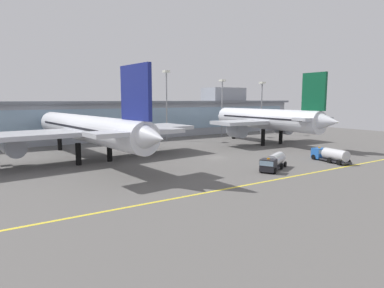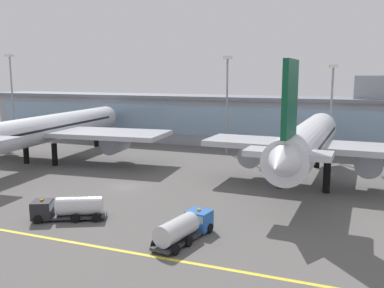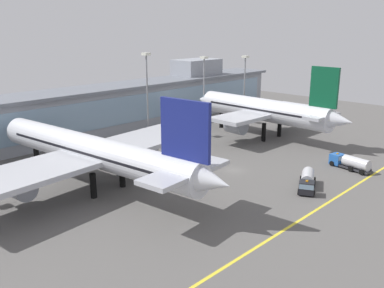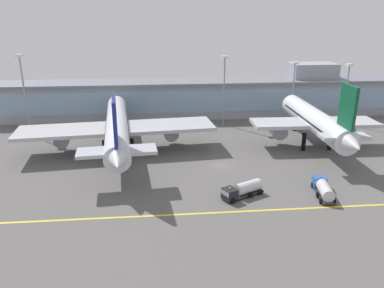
{
  "view_description": "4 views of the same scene",
  "coord_description": "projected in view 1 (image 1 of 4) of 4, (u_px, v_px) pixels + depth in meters",
  "views": [
    {
      "loc": [
        -45.28,
        -59.53,
        13.18
      ],
      "look_at": [
        -3.91,
        3.85,
        3.03
      ],
      "focal_mm": 31.25,
      "sensor_mm": 36.0,
      "label": 1
    },
    {
      "loc": [
        34.19,
        -57.11,
        17.84
      ],
      "look_at": [
        7.96,
        9.3,
        6.12
      ],
      "focal_mm": 39.09,
      "sensor_mm": 36.0,
      "label": 2
    },
    {
      "loc": [
        -65.37,
        -50.99,
        28.88
      ],
      "look_at": [
        -6.74,
        5.4,
        5.97
      ],
      "focal_mm": 39.32,
      "sensor_mm": 36.0,
      "label": 3
    },
    {
      "loc": [
        -14.85,
        -81.14,
        33.74
      ],
      "look_at": [
        -6.31,
        7.48,
        3.16
      ],
      "focal_mm": 34.89,
      "sensor_mm": 36.0,
      "label": 4
    }
  ],
  "objects": [
    {
      "name": "fuel_tanker_truck",
      "position": [
        273.0,
        162.0,
        62.65
      ],
      "size": [
        9.17,
        6.26,
        2.9
      ],
      "rotation": [
        0.0,
        0.0,
        3.61
      ],
      "color": "black",
      "rests_on": "ground"
    },
    {
      "name": "airliner_near_right",
      "position": [
        265.0,
        119.0,
        98.89
      ],
      "size": [
        33.61,
        48.69,
        19.8
      ],
      "rotation": [
        0.0,
        0.0,
        1.54
      ],
      "color": "black",
      "rests_on": "ground"
    },
    {
      "name": "apron_light_mast_far_east",
      "position": [
        222.0,
        98.0,
        118.71
      ],
      "size": [
        1.8,
        1.8,
        20.12
      ],
      "color": "gray",
      "rests_on": "ground"
    },
    {
      "name": "airliner_near_left",
      "position": [
        87.0,
        129.0,
        71.28
      ],
      "size": [
        50.91,
        59.09,
        18.72
      ],
      "rotation": [
        0.0,
        0.0,
        1.67
      ],
      "color": "black",
      "rests_on": "ground"
    },
    {
      "name": "apron_light_mast_centre",
      "position": [
        167.0,
        95.0,
        106.07
      ],
      "size": [
        1.8,
        1.8,
        22.2
      ],
      "color": "gray",
      "rests_on": "ground"
    },
    {
      "name": "ground_plane",
      "position": [
        216.0,
        158.0,
        75.69
      ],
      "size": [
        192.8,
        192.8,
        0.0
      ],
      "primitive_type": "plane",
      "color": "#5B5956"
    },
    {
      "name": "apron_light_mast_west",
      "position": [
        262.0,
        99.0,
        125.34
      ],
      "size": [
        1.8,
        1.8,
        19.65
      ],
      "color": "gray",
      "rests_on": "ground"
    },
    {
      "name": "terminal_building",
      "position": [
        137.0,
        118.0,
        115.15
      ],
      "size": [
        140.71,
        14.0,
        17.84
      ],
      "color": "#9399A3",
      "rests_on": "ground"
    },
    {
      "name": "taxiway_centreline_stripe",
      "position": [
        293.0,
        176.0,
        57.43
      ],
      "size": [
        154.24,
        0.5,
        0.01
      ],
      "primitive_type": "cube",
      "color": "yellow",
      "rests_on": "ground"
    },
    {
      "name": "baggage_tug_near",
      "position": [
        329.0,
        155.0,
        70.95
      ],
      "size": [
        4.3,
        9.33,
        2.9
      ],
      "rotation": [
        0.0,
        0.0,
        1.39
      ],
      "color": "black",
      "rests_on": "ground"
    }
  ]
}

